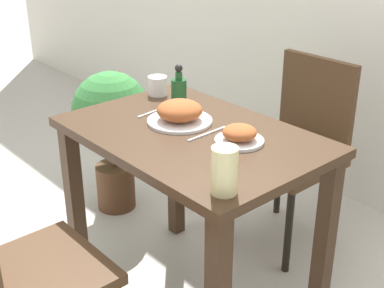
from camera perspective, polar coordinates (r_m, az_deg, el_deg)
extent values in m
cube|color=#3D2819|center=(1.97, 0.00, 0.85)|extent=(0.97, 0.65, 0.04)
cube|color=#3D2819|center=(2.33, -12.35, -6.43)|extent=(0.06, 0.06, 0.73)
cube|color=#3D2819|center=(2.60, -1.74, -2.43)|extent=(0.06, 0.06, 0.73)
cube|color=#3D2819|center=(2.09, 13.91, -10.42)|extent=(0.06, 0.06, 0.73)
cube|color=#4C331E|center=(1.85, -16.16, -13.29)|extent=(0.42, 0.42, 0.04)
cylinder|color=black|center=(2.17, -13.28, -14.03)|extent=(0.03, 0.03, 0.41)
cube|color=#4C331E|center=(2.54, 10.05, -1.75)|extent=(0.42, 0.42, 0.04)
cube|color=#4C331E|center=(2.59, 13.13, 4.28)|extent=(0.40, 0.04, 0.44)
cylinder|color=black|center=(2.63, 4.14, -6.06)|extent=(0.03, 0.03, 0.41)
cylinder|color=black|center=(2.43, 10.24, -9.21)|extent=(0.03, 0.03, 0.41)
cylinder|color=black|center=(2.86, 9.23, -3.60)|extent=(0.03, 0.03, 0.41)
cylinder|color=black|center=(2.68, 15.13, -6.22)|extent=(0.03, 0.03, 0.41)
cylinder|color=white|center=(2.05, -1.32, 2.48)|extent=(0.25, 0.25, 0.01)
ellipsoid|color=#A35128|center=(2.03, -1.33, 3.62)|extent=(0.17, 0.17, 0.07)
cylinder|color=white|center=(1.88, 5.06, 0.34)|extent=(0.17, 0.17, 0.01)
ellipsoid|color=#A35128|center=(1.87, 5.10, 1.24)|extent=(0.12, 0.12, 0.05)
cylinder|color=white|center=(2.35, -3.68, 6.23)|extent=(0.08, 0.08, 0.08)
cylinder|color=beige|center=(1.53, 3.47, -2.84)|extent=(0.08, 0.08, 0.14)
cylinder|color=#194C23|center=(2.20, -1.41, 5.47)|extent=(0.06, 0.06, 0.11)
cylinder|color=#194C23|center=(2.18, -1.43, 7.29)|extent=(0.03, 0.03, 0.03)
sphere|color=black|center=(2.17, -1.44, 8.09)|extent=(0.03, 0.03, 0.03)
cube|color=silver|center=(2.16, -3.97, 3.53)|extent=(0.03, 0.19, 0.00)
cube|color=silver|center=(1.94, 1.63, 1.11)|extent=(0.02, 0.19, 0.00)
cylinder|color=#51331E|center=(2.95, -8.13, -4.45)|extent=(0.21, 0.21, 0.25)
cylinder|color=brown|center=(2.87, -8.34, -1.22)|extent=(0.04, 0.04, 0.12)
sphere|color=#387F3D|center=(2.77, -8.66, 3.62)|extent=(0.40, 0.40, 0.40)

